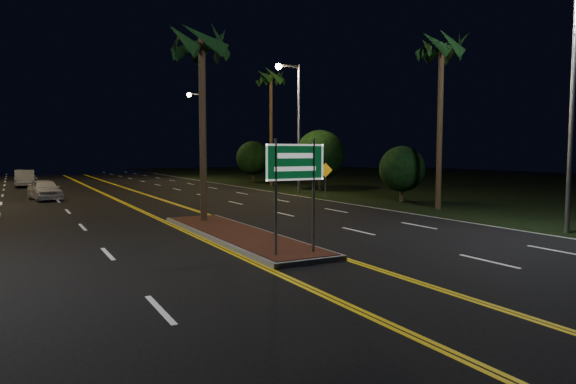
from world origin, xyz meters
TOP-DOWN VIEW (x-y plane):
  - ground at (0.00, 0.00)m, footprint 120.00×120.00m
  - grass_right at (30.00, 25.00)m, footprint 40.00×110.00m
  - median_island at (0.00, 7.00)m, footprint 2.25×10.25m
  - highway_sign at (0.00, 2.80)m, footprint 1.80×0.08m
  - streetlight_right_near at (10.61, 2.00)m, footprint 1.91×0.44m
  - streetlight_right_mid at (10.61, 22.00)m, footprint 1.91×0.44m
  - streetlight_right_far at (10.61, 42.00)m, footprint 1.91×0.44m
  - palm_median at (0.00, 10.50)m, footprint 2.40×2.40m
  - palm_right_near at (12.50, 10.00)m, footprint 2.40×2.40m
  - palm_right_far at (12.80, 30.00)m, footprint 2.40×2.40m
  - shrub_near at (13.50, 14.00)m, footprint 2.70×2.70m
  - shrub_mid at (14.00, 24.00)m, footprint 3.78×3.78m
  - shrub_far at (13.80, 36.00)m, footprint 3.24×3.24m
  - car_near at (-5.15, 25.14)m, footprint 2.60×4.77m
  - car_far at (-5.96, 39.05)m, footprint 2.21×4.94m
  - warning_sign at (11.12, 18.67)m, footprint 0.92×0.24m

SIDE VIEW (x-z plane):
  - ground at x=0.00m, z-range 0.00..0.00m
  - grass_right at x=30.00m, z-range 0.00..0.01m
  - median_island at x=0.00m, z-range 0.00..0.17m
  - car_near at x=-5.15m, z-range 0.00..1.51m
  - car_far at x=-5.96m, z-range 0.00..1.63m
  - warning_sign at x=11.12m, z-range 0.32..2.55m
  - shrub_near at x=13.50m, z-range 0.30..3.60m
  - shrub_far at x=13.80m, z-range 0.36..4.32m
  - highway_sign at x=0.00m, z-range 0.80..4.00m
  - shrub_mid at x=14.00m, z-range 0.42..5.04m
  - streetlight_right_near at x=10.61m, z-range 1.16..10.16m
  - streetlight_right_mid at x=10.61m, z-range 1.16..10.16m
  - streetlight_right_far at x=10.61m, z-range 1.16..10.16m
  - palm_median at x=0.00m, z-range 3.13..11.43m
  - palm_right_near at x=12.50m, z-range 3.56..12.86m
  - palm_right_far at x=12.80m, z-range 3.99..14.29m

